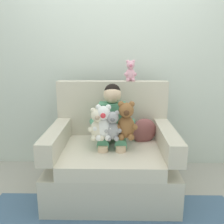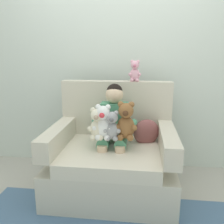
{
  "view_description": "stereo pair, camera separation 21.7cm",
  "coord_description": "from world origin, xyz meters",
  "px_view_note": "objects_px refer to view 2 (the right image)",
  "views": [
    {
      "loc": [
        0.05,
        -2.16,
        1.33
      ],
      "look_at": [
        0.01,
        -0.05,
        0.82
      ],
      "focal_mm": 39.04,
      "sensor_mm": 36.0,
      "label": 1
    },
    {
      "loc": [
        0.26,
        -2.15,
        1.33
      ],
      "look_at": [
        0.01,
        -0.05,
        0.82
      ],
      "focal_mm": 39.04,
      "sensor_mm": 36.0,
      "label": 2
    }
  ],
  "objects_px": {
    "plush_grey": "(112,126)",
    "plush_cream": "(97,124)",
    "plush_brown": "(126,122)",
    "throw_pillow": "(146,132)",
    "seated_child": "(114,123)",
    "plush_white": "(103,123)",
    "plush_pink_on_backrest": "(135,71)",
    "armchair": "(113,158)"
  },
  "relations": [
    {
      "from": "plush_grey",
      "to": "plush_cream",
      "type": "distance_m",
      "value": 0.14
    },
    {
      "from": "plush_brown",
      "to": "throw_pillow",
      "type": "xyz_separation_m",
      "value": [
        0.19,
        0.24,
        -0.17
      ]
    },
    {
      "from": "plush_grey",
      "to": "throw_pillow",
      "type": "relative_size",
      "value": 1.04
    },
    {
      "from": "seated_child",
      "to": "plush_white",
      "type": "height_order",
      "value": "seated_child"
    },
    {
      "from": "plush_grey",
      "to": "plush_white",
      "type": "distance_m",
      "value": 0.09
    },
    {
      "from": "plush_grey",
      "to": "plush_pink_on_backrest",
      "type": "relative_size",
      "value": 1.22
    },
    {
      "from": "seated_child",
      "to": "throw_pillow",
      "type": "xyz_separation_m",
      "value": [
        0.32,
        0.1,
        -0.11
      ]
    },
    {
      "from": "plush_white",
      "to": "plush_grey",
      "type": "bearing_deg",
      "value": -15.21
    },
    {
      "from": "seated_child",
      "to": "armchair",
      "type": "bearing_deg",
      "value": -95.51
    },
    {
      "from": "plush_cream",
      "to": "plush_pink_on_backrest",
      "type": "height_order",
      "value": "plush_pink_on_backrest"
    },
    {
      "from": "armchair",
      "to": "plush_cream",
      "type": "height_order",
      "value": "armchair"
    },
    {
      "from": "plush_brown",
      "to": "plush_pink_on_backrest",
      "type": "height_order",
      "value": "plush_pink_on_backrest"
    },
    {
      "from": "plush_brown",
      "to": "plush_cream",
      "type": "bearing_deg",
      "value": 177.1
    },
    {
      "from": "plush_white",
      "to": "plush_brown",
      "type": "distance_m",
      "value": 0.2
    },
    {
      "from": "plush_white",
      "to": "plush_pink_on_backrest",
      "type": "distance_m",
      "value": 0.69
    },
    {
      "from": "plush_brown",
      "to": "plush_pink_on_backrest",
      "type": "xyz_separation_m",
      "value": [
        0.06,
        0.46,
        0.41
      ]
    },
    {
      "from": "plush_grey",
      "to": "throw_pillow",
      "type": "bearing_deg",
      "value": 28.06
    },
    {
      "from": "seated_child",
      "to": "throw_pillow",
      "type": "bearing_deg",
      "value": 22.17
    },
    {
      "from": "plush_white",
      "to": "seated_child",
      "type": "bearing_deg",
      "value": 59.56
    },
    {
      "from": "plush_grey",
      "to": "throw_pillow",
      "type": "distance_m",
      "value": 0.44
    },
    {
      "from": "armchair",
      "to": "plush_grey",
      "type": "bearing_deg",
      "value": -85.46
    },
    {
      "from": "armchair",
      "to": "plush_grey",
      "type": "distance_m",
      "value": 0.4
    },
    {
      "from": "plush_cream",
      "to": "throw_pillow",
      "type": "distance_m",
      "value": 0.54
    },
    {
      "from": "seated_child",
      "to": "plush_grey",
      "type": "bearing_deg",
      "value": -82.75
    },
    {
      "from": "plush_pink_on_backrest",
      "to": "seated_child",
      "type": "bearing_deg",
      "value": -131.86
    },
    {
      "from": "armchair",
      "to": "plush_brown",
      "type": "bearing_deg",
      "value": -41.72
    },
    {
      "from": "seated_child",
      "to": "plush_brown",
      "type": "distance_m",
      "value": 0.2
    },
    {
      "from": "plush_grey",
      "to": "plush_cream",
      "type": "relative_size",
      "value": 0.93
    },
    {
      "from": "seated_child",
      "to": "plush_grey",
      "type": "xyz_separation_m",
      "value": [
        0.01,
        -0.18,
        0.02
      ]
    },
    {
      "from": "plush_grey",
      "to": "plush_brown",
      "type": "bearing_deg",
      "value": 2.93
    },
    {
      "from": "armchair",
      "to": "plush_white",
      "type": "xyz_separation_m",
      "value": [
        -0.07,
        -0.14,
        0.4
      ]
    },
    {
      "from": "plush_pink_on_backrest",
      "to": "throw_pillow",
      "type": "relative_size",
      "value": 0.85
    },
    {
      "from": "plush_cream",
      "to": "plush_pink_on_backrest",
      "type": "distance_m",
      "value": 0.72
    },
    {
      "from": "armchair",
      "to": "plush_brown",
      "type": "height_order",
      "value": "armchair"
    },
    {
      "from": "plush_grey",
      "to": "plush_white",
      "type": "relative_size",
      "value": 0.84
    },
    {
      "from": "armchair",
      "to": "plush_grey",
      "type": "xyz_separation_m",
      "value": [
        0.01,
        -0.15,
        0.37
      ]
    },
    {
      "from": "plush_cream",
      "to": "plush_brown",
      "type": "bearing_deg",
      "value": -13.0
    },
    {
      "from": "plush_grey",
      "to": "throw_pillow",
      "type": "xyz_separation_m",
      "value": [
        0.31,
        0.28,
        -0.13
      ]
    },
    {
      "from": "plush_pink_on_backrest",
      "to": "plush_white",
      "type": "bearing_deg",
      "value": -129.66
    },
    {
      "from": "plush_grey",
      "to": "plush_brown",
      "type": "xyz_separation_m",
      "value": [
        0.12,
        0.04,
        0.04
      ]
    },
    {
      "from": "plush_brown",
      "to": "plush_pink_on_backrest",
      "type": "distance_m",
      "value": 0.62
    },
    {
      "from": "plush_white",
      "to": "plush_brown",
      "type": "xyz_separation_m",
      "value": [
        0.2,
        0.02,
        0.01
      ]
    }
  ]
}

